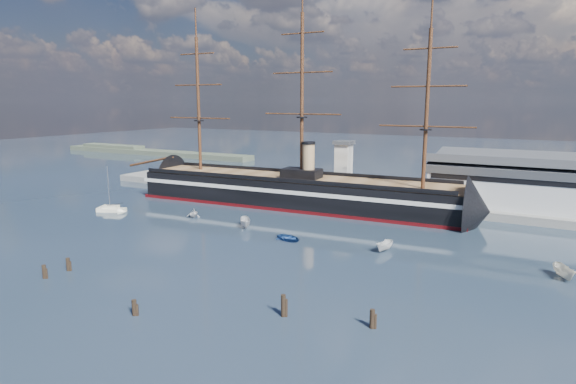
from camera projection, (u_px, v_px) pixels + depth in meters
The scene contains 17 objects.
ground at pixel (276, 225), 110.49m from camera, with size 600.00×600.00×0.00m, color #1C2C37.
quay at pixel (370, 201), 136.76m from camera, with size 180.00×18.00×2.00m, color slate.
warehouse at pixel (566, 185), 116.01m from camera, with size 63.00×21.00×11.60m.
quay_tower at pixel (343, 166), 135.67m from camera, with size 5.00×5.00×15.00m.
shoreline at pixel (141, 151), 257.88m from camera, with size 120.00×10.00×4.00m.
warship at pixel (289, 190), 130.44m from camera, with size 113.34×21.54×53.94m.
sailboat at pixel (111, 209), 123.04m from camera, with size 7.58×4.80×11.71m.
motorboat_a at pixel (245, 227), 107.93m from camera, with size 6.89×2.52×2.75m, color silver.
motorboat_b at pixel (289, 240), 97.85m from camera, with size 3.49×1.40×1.63m, color navy.
motorboat_c at pixel (384, 251), 90.96m from camera, with size 5.91×2.17×2.36m, color silver.
motorboat_d at pixel (194, 217), 117.52m from camera, with size 6.27×2.72×2.30m, color silver.
motorboat_f at pixel (564, 279), 76.83m from camera, with size 6.58×2.41×2.63m, color silver.
piling_near_left at pixel (45, 278), 77.03m from camera, with size 0.64×0.64×2.94m, color black.
piling_near_mid at pixel (135, 315), 63.76m from camera, with size 0.64×0.64×2.87m, color black.
piling_near_right at pixel (283, 316), 63.44m from camera, with size 0.64×0.64×3.72m, color black.
piling_far_right at pixel (372, 328), 60.14m from camera, with size 0.64×0.64×3.19m, color black.
piling_extra at pixel (69, 271), 80.47m from camera, with size 0.64×0.64×2.94m, color black.
Camera 1 is at (54.09, -52.55, 27.98)m, focal length 30.00 mm.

